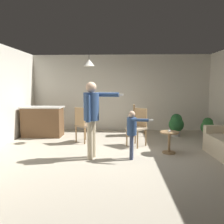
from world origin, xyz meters
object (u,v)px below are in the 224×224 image
at_px(person_child, 132,129).
at_px(dining_chair_by_counter, 83,123).
at_px(dining_chair_near_wall, 137,118).
at_px(potted_plant_corner, 176,124).
at_px(potted_plant_by_wall, 208,127).
at_px(spare_remote_on_table, 169,131).
at_px(kitchen_counter, 43,121).
at_px(dining_chair_centre_back, 138,125).
at_px(person_adult, 92,111).
at_px(side_table_by_couch, 169,140).

relative_size(person_child, dining_chair_by_counter, 1.06).
distance_m(dining_chair_near_wall, potted_plant_corner, 1.23).
bearing_deg(potted_plant_by_wall, dining_chair_by_counter, -169.47).
distance_m(person_child, potted_plant_corner, 2.78).
relative_size(dining_chair_near_wall, spare_remote_on_table, 7.69).
distance_m(kitchen_counter, dining_chair_centre_back, 3.10).
distance_m(person_adult, dining_chair_by_counter, 1.57).
xyz_separation_m(person_adult, dining_chair_by_counter, (-0.44, 1.42, -0.50)).
xyz_separation_m(kitchen_counter, potted_plant_corner, (4.22, 0.14, -0.08)).
bearing_deg(dining_chair_near_wall, person_child, -6.69).
distance_m(side_table_by_couch, dining_chair_by_counter, 2.43).
relative_size(side_table_by_couch, dining_chair_by_counter, 0.52).
bearing_deg(dining_chair_near_wall, dining_chair_centre_back, -3.21).
distance_m(side_table_by_couch, spare_remote_on_table, 0.21).
height_order(side_table_by_couch, dining_chair_centre_back, dining_chair_centre_back).
height_order(person_child, dining_chair_near_wall, person_child).
bearing_deg(person_adult, potted_plant_corner, 147.63).
bearing_deg(potted_plant_by_wall, side_table_by_couch, -132.28).
relative_size(kitchen_counter, potted_plant_by_wall, 2.00).
bearing_deg(potted_plant_corner, potted_plant_by_wall, -11.12).
bearing_deg(side_table_by_couch, dining_chair_centre_back, 134.99).
xyz_separation_m(person_child, potted_plant_corner, (1.51, 2.32, -0.26)).
height_order(person_adult, dining_chair_by_counter, person_adult).
bearing_deg(person_adult, kitchen_counter, -125.71).
height_order(side_table_by_couch, dining_chair_by_counter, dining_chair_by_counter).
bearing_deg(person_child, person_adult, -85.28).
xyz_separation_m(potted_plant_corner, potted_plant_by_wall, (0.91, -0.18, -0.05)).
height_order(side_table_by_couch, potted_plant_by_wall, potted_plant_by_wall).
relative_size(person_child, dining_chair_centre_back, 1.06).
bearing_deg(dining_chair_near_wall, side_table_by_couch, 16.99).
bearing_deg(person_adult, dining_chair_by_counter, -149.06).
bearing_deg(dining_chair_centre_back, dining_chair_near_wall, -51.13).
bearing_deg(dining_chair_by_counter, side_table_by_couch, 15.45).
height_order(person_adult, dining_chair_centre_back, person_adult).
relative_size(person_child, potted_plant_corner, 1.47).
distance_m(dining_chair_centre_back, potted_plant_corner, 1.74).
bearing_deg(potted_plant_by_wall, person_adult, -147.32).
height_order(dining_chair_by_counter, dining_chair_near_wall, same).
xyz_separation_m(person_child, dining_chair_by_counter, (-1.31, 1.45, -0.11)).
distance_m(person_adult, dining_chair_near_wall, 2.76).
distance_m(dining_chair_by_counter, dining_chair_centre_back, 1.56).
bearing_deg(dining_chair_by_counter, person_child, -8.71).
xyz_separation_m(side_table_by_couch, person_child, (-0.90, -0.48, 0.33)).
bearing_deg(side_table_by_couch, person_child, -152.07).
bearing_deg(person_child, dining_chair_by_counter, -131.00).
relative_size(dining_chair_by_counter, dining_chair_near_wall, 1.00).
height_order(kitchen_counter, potted_plant_corner, kitchen_counter).
distance_m(kitchen_counter, person_adult, 2.88).
bearing_deg(kitchen_counter, dining_chair_by_counter, -27.58).
height_order(kitchen_counter, side_table_by_couch, kitchen_counter).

